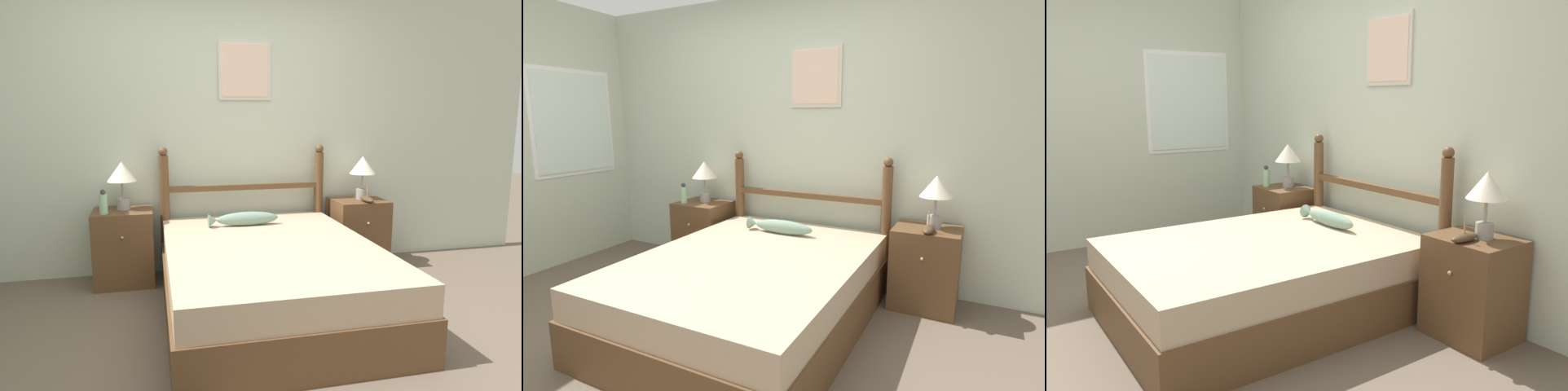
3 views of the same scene
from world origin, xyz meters
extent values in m
plane|color=brown|center=(0.00, 0.00, 0.00)|extent=(16.00, 16.00, 0.00)
cube|color=beige|center=(0.00, 1.73, 1.27)|extent=(6.40, 0.06, 2.55)
cube|color=beige|center=(0.28, 1.69, 1.81)|extent=(0.48, 0.02, 0.52)
cube|color=beige|center=(0.28, 1.68, 1.81)|extent=(0.42, 0.01, 0.46)
cube|color=white|center=(-2.10, 1.06, 1.41)|extent=(0.01, 0.91, 1.06)
cube|color=silver|center=(-2.09, 1.06, 1.41)|extent=(0.01, 0.83, 0.98)
cube|color=brown|center=(0.25, 0.62, 0.15)|extent=(1.51, 2.03, 0.30)
cube|color=tan|center=(0.25, 0.62, 0.40)|extent=(1.47, 1.99, 0.20)
cylinder|color=brown|center=(-0.46, 1.59, 0.54)|extent=(0.09, 0.09, 1.07)
sphere|color=brown|center=(-0.46, 1.59, 1.11)|extent=(0.08, 0.08, 0.08)
cylinder|color=brown|center=(0.96, 1.59, 0.54)|extent=(0.09, 0.09, 1.07)
sphere|color=brown|center=(0.96, 1.59, 1.11)|extent=(0.08, 0.08, 0.08)
cube|color=brown|center=(0.25, 1.59, 0.77)|extent=(1.43, 0.06, 0.05)
cube|color=brown|center=(-0.81, 1.46, 0.32)|extent=(0.49, 0.43, 0.63)
sphere|color=tan|center=(-0.81, 1.23, 0.46)|extent=(0.02, 0.02, 0.02)
cube|color=brown|center=(1.31, 1.46, 0.32)|extent=(0.49, 0.43, 0.63)
sphere|color=tan|center=(1.31, 1.23, 0.46)|extent=(0.02, 0.02, 0.02)
cylinder|color=gray|center=(-0.81, 1.49, 0.68)|extent=(0.11, 0.11, 0.10)
cylinder|color=gray|center=(-0.81, 1.49, 0.80)|extent=(0.02, 0.02, 0.14)
cone|color=beige|center=(-0.81, 1.49, 0.96)|extent=(0.24, 0.24, 0.16)
cylinder|color=gray|center=(1.35, 1.48, 0.68)|extent=(0.11, 0.11, 0.10)
cylinder|color=gray|center=(1.35, 1.48, 0.80)|extent=(0.02, 0.02, 0.14)
cone|color=beige|center=(1.35, 1.48, 0.96)|extent=(0.24, 0.24, 0.16)
cylinder|color=#99C699|center=(-0.95, 1.34, 0.72)|extent=(0.06, 0.06, 0.16)
sphere|color=#333338|center=(-0.95, 1.34, 0.81)|extent=(0.04, 0.04, 0.04)
ellipsoid|color=#4C3823|center=(1.33, 1.32, 0.66)|extent=(0.08, 0.21, 0.05)
cylinder|color=#997F56|center=(1.33, 1.32, 0.74)|extent=(0.01, 0.01, 0.11)
ellipsoid|color=gray|center=(0.20, 1.21, 0.56)|extent=(0.52, 0.10, 0.12)
cone|color=gray|center=(-0.09, 1.21, 0.56)|extent=(0.07, 0.10, 0.10)
camera|label=1|loc=(-0.56, -2.50, 1.44)|focal=32.00mm
camera|label=2|loc=(1.67, -1.71, 1.46)|focal=28.00mm
camera|label=3|loc=(3.14, -1.05, 1.46)|focal=35.00mm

